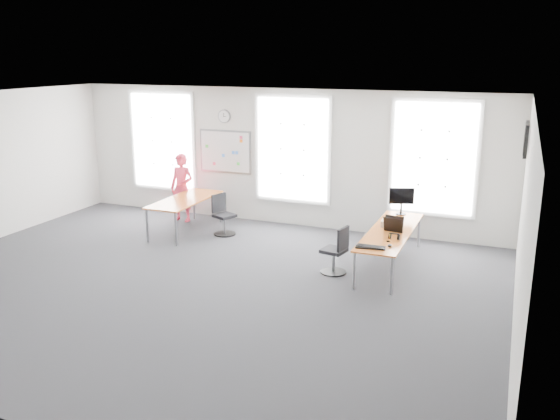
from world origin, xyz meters
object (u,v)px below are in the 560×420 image
at_px(person, 182,188).
at_px(chair_right, 336,253).
at_px(desk_right, 391,233).
at_px(keyboard, 371,247).
at_px(chair_left, 223,217).
at_px(desk_left, 185,202).
at_px(headphones, 394,236).
at_px(monitor, 402,199).

bearing_deg(person, chair_right, -23.39).
relative_size(desk_right, keyboard, 5.68).
height_order(chair_right, person, person).
xyz_separation_m(chair_left, keyboard, (3.57, -1.70, 0.30)).
bearing_deg(desk_left, headphones, -11.59).
bearing_deg(desk_left, chair_right, -17.82).
relative_size(chair_right, person, 0.55).
distance_m(desk_right, chair_right, 1.10).
bearing_deg(desk_left, keyboard, -19.50).
relative_size(desk_right, headphones, 14.37).
bearing_deg(headphones, desk_right, 97.83).
height_order(headphones, monitor, monitor).
height_order(desk_right, person, person).
xyz_separation_m(chair_left, person, (-1.34, 0.59, 0.40)).
distance_m(desk_right, desk_left, 4.52).
distance_m(keyboard, monitor, 2.26).
bearing_deg(chair_right, headphones, 115.97).
xyz_separation_m(chair_right, monitor, (0.74, 1.88, 0.61)).
relative_size(chair_left, person, 0.55).
distance_m(chair_right, chair_left, 3.19).
bearing_deg(chair_left, headphones, -82.88).
height_order(chair_right, keyboard, chair_right).
xyz_separation_m(chair_right, chair_left, (-2.90, 1.34, 0.00)).
relative_size(chair_right, chair_left, 0.99).
relative_size(chair_right, monitor, 1.59).
distance_m(person, keyboard, 5.42).
bearing_deg(chair_left, chair_right, -91.69).
bearing_deg(desk_right, chair_right, -137.10).
height_order(person, headphones, person).
xyz_separation_m(desk_right, keyboard, (-0.10, -1.09, 0.05)).
height_order(desk_right, headphones, headphones).
height_order(keyboard, monitor, monitor).
height_order(desk_left, person, person).
bearing_deg(desk_right, headphones, -72.42).
relative_size(person, headphones, 8.15).
bearing_deg(keyboard, chair_left, 146.37).
height_order(person, monitor, person).
bearing_deg(chair_left, person, 89.40).
relative_size(person, keyboard, 3.22).
relative_size(desk_right, chair_left, 3.18).
height_order(desk_right, monitor, monitor).
bearing_deg(chair_right, desk_right, 144.47).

